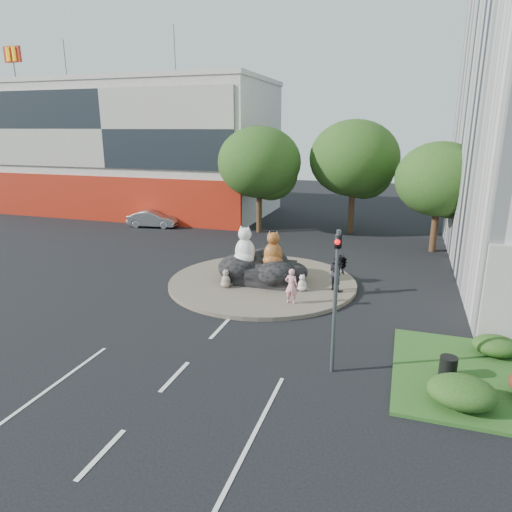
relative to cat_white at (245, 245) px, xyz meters
The scene contains 18 objects.
ground 10.05m from the cat_white, 84.73° to the right, with size 120.00×120.00×0.00m, color black.
roundabout_island 2.25m from the cat_white, 14.18° to the left, with size 10.00×10.00×0.20m, color brown.
rock_plinth 1.76m from the cat_white, 14.18° to the left, with size 3.20×2.60×0.90m, color black, non-canonical shape.
shophouse_block 25.26m from the cat_white, 133.31° to the left, with size 25.20×12.30×17.40m.
tree_left 13.03m from the cat_white, 103.85° to the left, with size 6.46×6.46×8.27m.
tree_mid 15.22m from the cat_white, 74.47° to the left, with size 6.84×6.84×8.76m.
tree_right 14.54m from the cat_white, 45.91° to the left, with size 5.70×5.70×7.30m.
hedge_near_green 13.32m from the cat_white, 41.54° to the right, with size 2.00×1.60×0.90m, color #1A3E13.
hedge_back_green 12.55m from the cat_white, 23.56° to the right, with size 1.60×1.28×0.72m, color #1A3E13.
traffic_light 9.93m from the cat_white, 52.35° to the right, with size 0.44×1.24×5.00m.
cat_white is the anchor object (origin of this frame).
cat_tabby 1.52m from the cat_white, ahead, with size 1.13×0.98×1.89m, color #B06824, non-canonical shape.
kitten_calico 2.07m from the cat_white, 112.77° to the right, with size 0.58×0.50×0.96m, color silver, non-canonical shape.
kitten_white 3.67m from the cat_white, 11.77° to the right, with size 0.53×0.46×0.88m, color beige, non-canonical shape.
pedestrian_pink 4.18m from the cat_white, 38.42° to the right, with size 0.61×0.40×1.69m, color pink.
pedestrian_dark 5.00m from the cat_white, ahead, with size 0.92×0.72×1.90m, color black.
parked_car 16.66m from the cat_white, 137.30° to the left, with size 1.45×4.15×1.37m, color #989B9F.
litter_bin 12.11m from the cat_white, 36.48° to the right, with size 0.57×0.57×0.71m, color black.
Camera 1 is at (6.87, -12.20, 8.13)m, focal length 32.00 mm.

